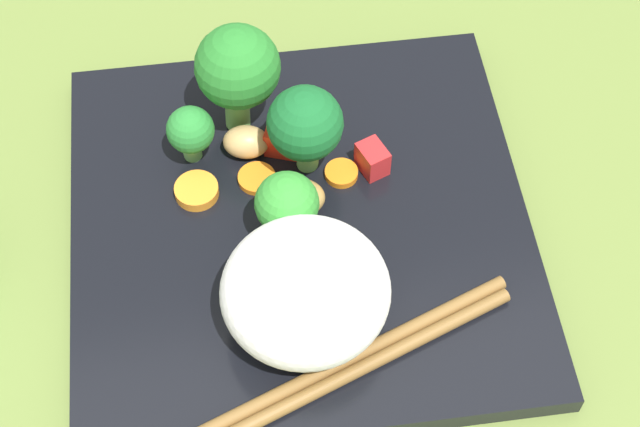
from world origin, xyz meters
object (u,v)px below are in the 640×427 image
Objects in this scene: chopstick_pair at (334,375)px; rice_mound at (305,291)px; broccoli_floret_3 at (305,125)px; carrot_slice_1 at (341,173)px; square_plate at (300,226)px.

rice_mound is at bearing 84.35° from chopstick_pair.
broccoli_floret_3 reaches higher than rice_mound.
square_plate is at bearing 131.92° from carrot_slice_1.
carrot_slice_1 is at bearing -115.28° from broccoli_floret_3.
broccoli_floret_3 is 0.31× the size of chopstick_pair.
broccoli_floret_3 is (11.07, -1.94, 1.09)cm from rice_mound.
rice_mound is 5.05cm from chopstick_pair.
carrot_slice_1 is at bearing -22.20° from rice_mound.
broccoli_floret_3 is 4.85cm from carrot_slice_1.
square_plate is 1.26× the size of chopstick_pair.
square_plate is 4.06× the size of broccoli_floret_3.
carrot_slice_1 is (-1.02, -2.16, -4.23)cm from broccoli_floret_3.
square_plate is 13.28× the size of carrot_slice_1.
square_plate is 4.45cm from carrot_slice_1.
carrot_slice_1 is (2.90, -3.23, 0.99)cm from square_plate.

